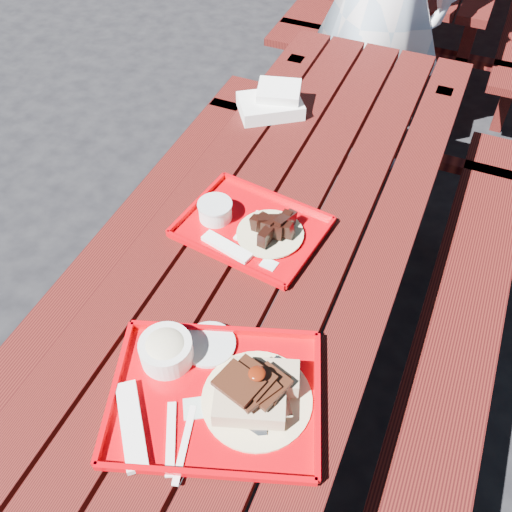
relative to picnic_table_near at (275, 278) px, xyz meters
name	(u,v)px	position (x,y,z in m)	size (l,w,h in m)	color
ground	(271,371)	(0.00, 0.00, -0.56)	(60.00, 60.00, 0.00)	black
picnic_table_near	(275,278)	(0.00, 0.00, 0.00)	(1.41, 2.40, 0.75)	#4C130E
near_tray	(216,383)	(0.06, -0.51, 0.23)	(0.56, 0.50, 0.15)	#CE0009
far_tray	(249,226)	(-0.08, -0.01, 0.21)	(0.43, 0.36, 0.07)	#CB0008
white_cloth	(273,102)	(-0.25, 0.58, 0.23)	(0.27, 0.26, 0.09)	white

